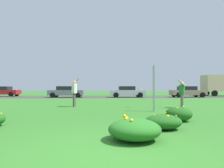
{
  "coord_description": "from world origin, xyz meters",
  "views": [
    {
      "loc": [
        -0.12,
        -3.38,
        1.2
      ],
      "look_at": [
        0.3,
        7.84,
        1.45
      ],
      "focal_mm": 30.49,
      "sensor_mm": 36.0,
      "label": 1
    }
  ],
  "objects_px": {
    "person_thrower_white_shirt": "(74,91)",
    "car_red_leftmost": "(3,91)",
    "frisbee_white": "(139,89)",
    "car_silver_center_right": "(127,92)",
    "person_catcher_green_shirt": "(182,92)",
    "car_tan_rightmost": "(187,92)",
    "box_truck_black": "(224,84)",
    "sign_post_near_path": "(154,88)",
    "car_gray_center_left": "(66,92)"
  },
  "relations": [
    {
      "from": "car_red_leftmost",
      "to": "car_silver_center_right",
      "type": "distance_m",
      "value": 18.25
    },
    {
      "from": "person_catcher_green_shirt",
      "to": "car_silver_center_right",
      "type": "xyz_separation_m",
      "value": [
        -1.78,
        13.51,
        -0.22
      ]
    },
    {
      "from": "car_red_leftmost",
      "to": "car_silver_center_right",
      "type": "height_order",
      "value": "same"
    },
    {
      "from": "car_gray_center_left",
      "to": "car_tan_rightmost",
      "type": "xyz_separation_m",
      "value": [
        16.05,
        0.0,
        0.0
      ]
    },
    {
      "from": "person_thrower_white_shirt",
      "to": "car_red_leftmost",
      "type": "relative_size",
      "value": 0.42
    },
    {
      "from": "person_thrower_white_shirt",
      "to": "box_truck_black",
      "type": "distance_m",
      "value": 25.91
    },
    {
      "from": "person_thrower_white_shirt",
      "to": "car_red_leftmost",
      "type": "height_order",
      "value": "person_thrower_white_shirt"
    },
    {
      "from": "box_truck_black",
      "to": "frisbee_white",
      "type": "bearing_deg",
      "value": -134.25
    },
    {
      "from": "frisbee_white",
      "to": "car_red_leftmost",
      "type": "distance_m",
      "value": 23.86
    },
    {
      "from": "car_tan_rightmost",
      "to": "car_red_leftmost",
      "type": "bearing_deg",
      "value": 172.28
    },
    {
      "from": "car_silver_center_right",
      "to": "box_truck_black",
      "type": "bearing_deg",
      "value": 12.88
    },
    {
      "from": "sign_post_near_path",
      "to": "person_catcher_green_shirt",
      "type": "relative_size",
      "value": 1.37
    },
    {
      "from": "frisbee_white",
      "to": "person_thrower_white_shirt",
      "type": "bearing_deg",
      "value": 173.13
    },
    {
      "from": "car_silver_center_right",
      "to": "frisbee_white",
      "type": "bearing_deg",
      "value": -93.3
    },
    {
      "from": "car_tan_rightmost",
      "to": "frisbee_white",
      "type": "bearing_deg",
      "value": -124.1
    },
    {
      "from": "sign_post_near_path",
      "to": "person_thrower_white_shirt",
      "type": "bearing_deg",
      "value": 150.02
    },
    {
      "from": "sign_post_near_path",
      "to": "car_tan_rightmost",
      "type": "bearing_deg",
      "value": 60.82
    },
    {
      "from": "frisbee_white",
      "to": "car_gray_center_left",
      "type": "xyz_separation_m",
      "value": [
        -7.21,
        13.05,
        -0.43
      ]
    },
    {
      "from": "car_red_leftmost",
      "to": "box_truck_black",
      "type": "height_order",
      "value": "box_truck_black"
    },
    {
      "from": "car_gray_center_left",
      "to": "box_truck_black",
      "type": "relative_size",
      "value": 0.67
    },
    {
      "from": "sign_post_near_path",
      "to": "car_silver_center_right",
      "type": "height_order",
      "value": "sign_post_near_path"
    },
    {
      "from": "car_tan_rightmost",
      "to": "box_truck_black",
      "type": "distance_m",
      "value": 8.18
    },
    {
      "from": "sign_post_near_path",
      "to": "car_gray_center_left",
      "type": "height_order",
      "value": "sign_post_near_path"
    },
    {
      "from": "car_red_leftmost",
      "to": "car_tan_rightmost",
      "type": "bearing_deg",
      "value": -7.72
    },
    {
      "from": "car_silver_center_right",
      "to": "car_tan_rightmost",
      "type": "height_order",
      "value": "same"
    },
    {
      "from": "person_catcher_green_shirt",
      "to": "car_red_leftmost",
      "type": "xyz_separation_m",
      "value": [
        -19.69,
        17.04,
        -0.22
      ]
    },
    {
      "from": "car_gray_center_left",
      "to": "sign_post_near_path",
      "type": "bearing_deg",
      "value": -63.45
    },
    {
      "from": "person_catcher_green_shirt",
      "to": "car_gray_center_left",
      "type": "bearing_deg",
      "value": 125.8
    },
    {
      "from": "person_thrower_white_shirt",
      "to": "car_gray_center_left",
      "type": "bearing_deg",
      "value": 103.65
    },
    {
      "from": "frisbee_white",
      "to": "box_truck_black",
      "type": "bearing_deg",
      "value": 45.75
    },
    {
      "from": "car_silver_center_right",
      "to": "sign_post_near_path",
      "type": "bearing_deg",
      "value": -91.45
    },
    {
      "from": "person_thrower_white_shirt",
      "to": "person_catcher_green_shirt",
      "type": "height_order",
      "value": "person_thrower_white_shirt"
    },
    {
      "from": "frisbee_white",
      "to": "car_silver_center_right",
      "type": "distance_m",
      "value": 13.08
    },
    {
      "from": "person_thrower_white_shirt",
      "to": "car_gray_center_left",
      "type": "distance_m",
      "value": 12.92
    },
    {
      "from": "sign_post_near_path",
      "to": "car_gray_center_left",
      "type": "distance_m",
      "value": 16.96
    },
    {
      "from": "car_silver_center_right",
      "to": "car_tan_rightmost",
      "type": "relative_size",
      "value": 1.0
    },
    {
      "from": "sign_post_near_path",
      "to": "box_truck_black",
      "type": "xyz_separation_m",
      "value": [
        15.78,
        18.69,
        0.61
      ]
    },
    {
      "from": "person_catcher_green_shirt",
      "to": "frisbee_white",
      "type": "height_order",
      "value": "person_catcher_green_shirt"
    },
    {
      "from": "car_gray_center_left",
      "to": "car_silver_center_right",
      "type": "relative_size",
      "value": 1.0
    },
    {
      "from": "person_catcher_green_shirt",
      "to": "frisbee_white",
      "type": "distance_m",
      "value": 2.59
    },
    {
      "from": "sign_post_near_path",
      "to": "person_thrower_white_shirt",
      "type": "distance_m",
      "value": 5.23
    },
    {
      "from": "car_red_leftmost",
      "to": "car_gray_center_left",
      "type": "bearing_deg",
      "value": -19.5
    },
    {
      "from": "sign_post_near_path",
      "to": "car_gray_center_left",
      "type": "xyz_separation_m",
      "value": [
        -7.58,
        15.17,
        -0.46
      ]
    },
    {
      "from": "person_thrower_white_shirt",
      "to": "person_catcher_green_shirt",
      "type": "relative_size",
      "value": 1.09
    },
    {
      "from": "car_tan_rightmost",
      "to": "box_truck_black",
      "type": "bearing_deg",
      "value": 25.72
    },
    {
      "from": "car_gray_center_left",
      "to": "box_truck_black",
      "type": "bearing_deg",
      "value": 8.57
    },
    {
      "from": "car_red_leftmost",
      "to": "sign_post_near_path",
      "type": "bearing_deg",
      "value": -46.85
    },
    {
      "from": "car_silver_center_right",
      "to": "person_thrower_white_shirt",
      "type": "bearing_deg",
      "value": -111.38
    },
    {
      "from": "sign_post_near_path",
      "to": "box_truck_black",
      "type": "bearing_deg",
      "value": 49.83
    },
    {
      "from": "car_silver_center_right",
      "to": "car_red_leftmost",
      "type": "bearing_deg",
      "value": 168.87
    }
  ]
}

